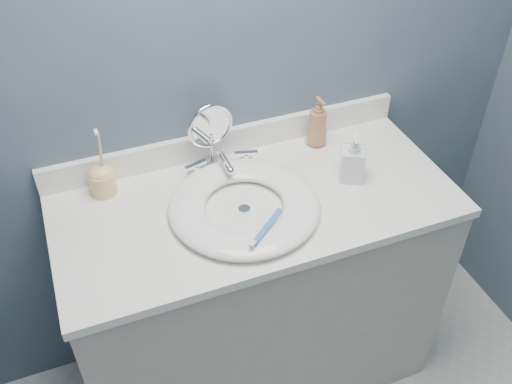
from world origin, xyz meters
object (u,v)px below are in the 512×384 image
makeup_mirror (211,133)px  toothbrush_holder (102,179)px  soap_bottle_amber (318,122)px  soap_bottle_clear (353,157)px

makeup_mirror → toothbrush_holder: same height
makeup_mirror → soap_bottle_amber: makeup_mirror is taller
makeup_mirror → soap_bottle_amber: bearing=-11.6°
soap_bottle_amber → toothbrush_holder: size_ratio=0.78×
soap_bottle_amber → soap_bottle_clear: size_ratio=1.11×
makeup_mirror → toothbrush_holder: 0.36m
makeup_mirror → soap_bottle_amber: (0.37, -0.02, -0.04)m
soap_bottle_amber → toothbrush_holder: (-0.72, 0.01, -0.04)m
toothbrush_holder → soap_bottle_amber: bearing=-0.4°
soap_bottle_amber → toothbrush_holder: bearing=177.7°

